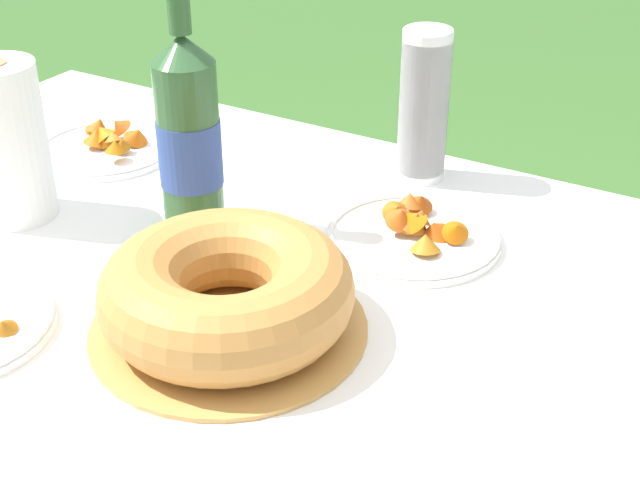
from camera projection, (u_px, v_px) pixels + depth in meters
garden_table at (273, 379)px, 1.04m from camera, size 1.65×1.07×0.74m
tablecloth at (272, 341)px, 1.01m from camera, size 1.66×1.08×0.10m
bundt_cake at (227, 293)px, 0.98m from camera, size 0.31×0.31×0.10m
cup_stack at (424, 106)px, 1.29m from camera, size 0.07×0.07×0.23m
cider_bottle_green at (189, 136)px, 1.15m from camera, size 0.08×0.08×0.35m
snack_plate_left at (107, 145)px, 1.42m from camera, size 0.22×0.22×0.06m
snack_plate_far at (414, 232)px, 1.17m from camera, size 0.23×0.23×0.06m
paper_towel_roll at (6, 142)px, 1.19m from camera, size 0.11×0.11×0.22m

